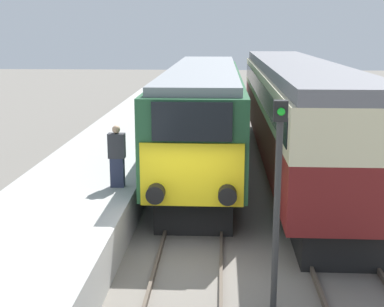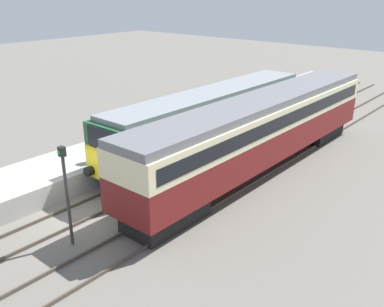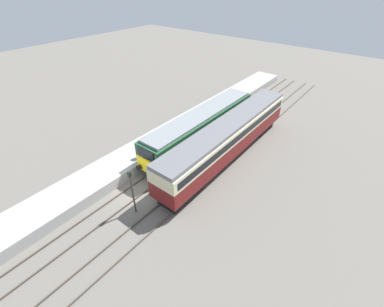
{
  "view_description": "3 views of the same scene",
  "coord_description": "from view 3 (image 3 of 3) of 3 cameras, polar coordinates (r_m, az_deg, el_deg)",
  "views": [
    {
      "loc": [
        0.67,
        -10.68,
        5.14
      ],
      "look_at": [
        0.0,
        1.62,
        2.28
      ],
      "focal_mm": 50.0,
      "sensor_mm": 36.0,
      "label": 1
    },
    {
      "loc": [
        14.3,
        -9.2,
        9.18
      ],
      "look_at": [
        1.7,
        5.62,
        1.6
      ],
      "focal_mm": 40.0,
      "sensor_mm": 36.0,
      "label": 2
    },
    {
      "loc": [
        13.71,
        -9.53,
        15.37
      ],
      "look_at": [
        1.7,
        5.62,
        1.6
      ],
      "focal_mm": 24.0,
      "sensor_mm": 36.0,
      "label": 3
    }
  ],
  "objects": [
    {
      "name": "ground_plane",
      "position": [
        22.69,
        -12.41,
        -8.22
      ],
      "size": [
        120.0,
        120.0,
        0.0
      ],
      "primitive_type": "plane",
      "color": "slate"
    },
    {
      "name": "platform_left",
      "position": [
        28.58,
        -4.91,
        4.02
      ],
      "size": [
        3.5,
        50.0,
        1.04
      ],
      "color": "#A8A8A3",
      "rests_on": "ground_plane"
    },
    {
      "name": "rails_near_track",
      "position": [
        25.16,
        -3.92,
        -2.09
      ],
      "size": [
        1.51,
        60.0,
        0.14
      ],
      "color": "#4C4238",
      "rests_on": "ground_plane"
    },
    {
      "name": "rails_far_track",
      "position": [
        23.48,
        2.32,
        -5.23
      ],
      "size": [
        1.5,
        60.0,
        0.14
      ],
      "color": "#4C4238",
      "rests_on": "ground_plane"
    },
    {
      "name": "locomotive",
      "position": [
        26.84,
        2.17,
        5.94
      ],
      "size": [
        2.7,
        16.04,
        3.81
      ],
      "color": "black",
      "rests_on": "ground_plane"
    },
    {
      "name": "passenger_carriage",
      "position": [
        24.97,
        8.18,
        3.88
      ],
      "size": [
        2.75,
        18.83,
        4.02
      ],
      "color": "black",
      "rests_on": "ground_plane"
    },
    {
      "name": "person_on_platform",
      "position": [
        24.22,
        -10.99,
        0.84
      ],
      "size": [
        0.44,
        0.26,
        1.67
      ],
      "color": "#2D334C",
      "rests_on": "platform_left"
    },
    {
      "name": "signal_post",
      "position": [
        19.46,
        -13.22,
        -7.72
      ],
      "size": [
        0.24,
        0.28,
        3.96
      ],
      "color": "#333333",
      "rests_on": "ground_plane"
    }
  ]
}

